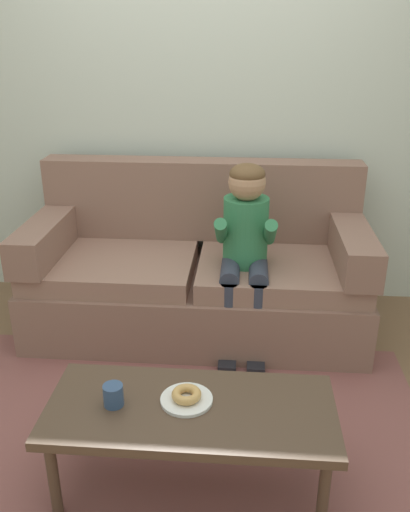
{
  "coord_description": "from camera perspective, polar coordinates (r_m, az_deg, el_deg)",
  "views": [
    {
      "loc": [
        0.32,
        -2.21,
        1.78
      ],
      "look_at": [
        0.11,
        0.45,
        0.65
      ],
      "focal_mm": 37.71,
      "sensor_mm": 36.0,
      "label": 1
    }
  ],
  "objects": [
    {
      "name": "toy_controller",
      "position": [
        2.91,
        -11.55,
        -14.66
      ],
      "size": [
        0.23,
        0.09,
        0.05
      ],
      "rotation": [
        0.0,
        0.0,
        0.29
      ],
      "color": "red",
      "rests_on": "ground"
    },
    {
      "name": "mug",
      "position": [
        2.21,
        -9.7,
        -14.35
      ],
      "size": [
        0.08,
        0.08,
        0.09
      ],
      "primitive_type": "cylinder",
      "color": "#334C72",
      "rests_on": "coffee_table"
    },
    {
      "name": "area_rug",
      "position": [
        2.66,
        -3.76,
        -18.88
      ],
      "size": [
        2.45,
        1.68,
        0.01
      ],
      "primitive_type": "cube",
      "color": "brown",
      "rests_on": "ground"
    },
    {
      "name": "coffee_table",
      "position": [
        2.22,
        -1.52,
        -16.52
      ],
      "size": [
        1.14,
        0.5,
        0.41
      ],
      "color": "#4C3828",
      "rests_on": "ground"
    },
    {
      "name": "plate",
      "position": [
        2.22,
        -1.97,
        -14.98
      ],
      "size": [
        0.21,
        0.21,
        0.01
      ],
      "primitive_type": "cylinder",
      "color": "white",
      "rests_on": "coffee_table"
    },
    {
      "name": "person_child",
      "position": [
        3.06,
        4.3,
        1.62
      ],
      "size": [
        0.34,
        0.58,
        1.1
      ],
      "color": "#337A4C",
      "rests_on": "ground"
    },
    {
      "name": "ground",
      "position": [
        2.85,
        -3.03,
        -15.64
      ],
      "size": [
        10.0,
        10.0,
        0.0
      ],
      "primitive_type": "plane",
      "color": "brown"
    },
    {
      "name": "wall_back",
      "position": [
        3.64,
        -0.53,
        16.95
      ],
      "size": [
        8.0,
        0.1,
        2.8
      ],
      "primitive_type": "cube",
      "color": "beige",
      "rests_on": "ground"
    },
    {
      "name": "donut",
      "position": [
        2.21,
        -1.98,
        -14.47
      ],
      "size": [
        0.12,
        0.12,
        0.04
      ],
      "primitive_type": "torus",
      "rotation": [
        0.0,
        0.0,
        0.04
      ],
      "color": "tan",
      "rests_on": "plate"
    },
    {
      "name": "couch",
      "position": [
        3.39,
        -0.77,
        -1.84
      ],
      "size": [
        2.04,
        0.9,
        1.01
      ],
      "color": "#846051",
      "rests_on": "ground"
    }
  ]
}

